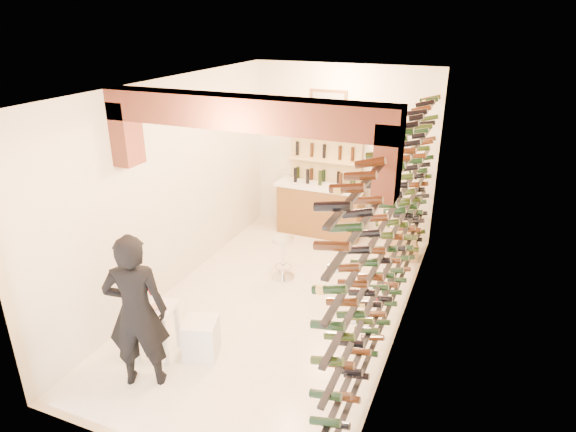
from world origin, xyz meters
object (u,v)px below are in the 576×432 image
object	(u,v)px
person	(136,312)
crate_lower	(401,250)
white_stool	(201,338)
wine_rack	(390,224)
tasting_table	(155,316)
back_counter	(320,208)
chrome_barstool	(283,255)

from	to	relation	value
person	crate_lower	size ratio (longest dim) A/B	3.68
crate_lower	white_stool	bearing A→B (deg)	-116.43
wine_rack	tasting_table	size ratio (longest dim) A/B	6.83
tasting_table	white_stool	bearing A→B (deg)	7.15
white_stool	crate_lower	size ratio (longest dim) A/B	0.99
back_counter	white_stool	distance (m)	4.15
wine_rack	white_stool	world-z (taller)	wine_rack
person	crate_lower	world-z (taller)	person
back_counter	wine_rack	bearing A→B (deg)	-55.34
wine_rack	chrome_barstool	xyz separation A→B (m)	(-1.80, 0.73, -1.13)
person	chrome_barstool	distance (m)	2.97
person	white_stool	bearing A→B (deg)	-145.20
wine_rack	tasting_table	distance (m)	3.16
wine_rack	person	size ratio (longest dim) A/B	3.01
white_stool	chrome_barstool	bearing A→B (deg)	85.60
wine_rack	tasting_table	bearing A→B (deg)	-146.08
person	chrome_barstool	size ratio (longest dim) A/B	2.61
white_stool	back_counter	bearing A→B (deg)	88.12
white_stool	chrome_barstool	distance (m)	2.23
tasting_table	chrome_barstool	distance (m)	2.50
person	wine_rack	bearing A→B (deg)	-162.72
wine_rack	chrome_barstool	distance (m)	2.24
wine_rack	person	bearing A→B (deg)	-137.52
chrome_barstool	wine_rack	bearing A→B (deg)	-22.00
wine_rack	back_counter	bearing A→B (deg)	124.66
wine_rack	person	distance (m)	3.24
wine_rack	crate_lower	size ratio (longest dim) A/B	11.10
wine_rack	white_stool	distance (m)	2.79
back_counter	chrome_barstool	xyz separation A→B (m)	(0.03, -1.92, -0.11)
tasting_table	person	bearing A→B (deg)	-85.21
white_stool	crate_lower	xyz separation A→B (m)	(1.82, 3.67, -0.10)
back_counter	chrome_barstool	bearing A→B (deg)	-88.97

